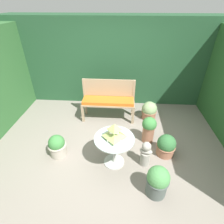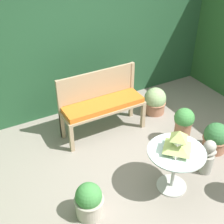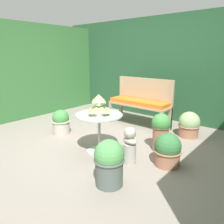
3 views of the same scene
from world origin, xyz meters
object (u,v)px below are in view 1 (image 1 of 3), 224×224
at_px(patio_table, 114,143).
at_px(potted_plant_bench_right, 149,128).
at_px(potted_plant_hedge_corner, 149,111).
at_px(garden_bust, 146,154).
at_px(potted_plant_table_far, 166,146).
at_px(potted_plant_path_edge, 57,146).
at_px(pagoda_birdhouse, 114,132).
at_px(garden_bench, 108,102).
at_px(potted_plant_table_near, 158,181).

height_order(patio_table, potted_plant_bench_right, patio_table).
relative_size(potted_plant_hedge_corner, potted_plant_bench_right, 0.78).
height_order(garden_bust, potted_plant_table_far, garden_bust).
height_order(garden_bust, potted_plant_hedge_corner, garden_bust).
relative_size(patio_table, potted_plant_hedge_corner, 1.52).
distance_m(potted_plant_table_far, potted_plant_path_edge, 2.19).
bearing_deg(potted_plant_bench_right, pagoda_birdhouse, -136.21).
height_order(garden_bench, potted_plant_table_near, garden_bench).
distance_m(patio_table, potted_plant_hedge_corner, 1.81).
xyz_separation_m(pagoda_birdhouse, potted_plant_table_far, (1.03, 0.30, -0.53)).
bearing_deg(potted_plant_bench_right, potted_plant_path_edge, -163.45).
xyz_separation_m(garden_bust, potted_plant_bench_right, (0.12, 0.68, 0.08)).
relative_size(garden_bust, potted_plant_hedge_corner, 1.13).
distance_m(pagoda_birdhouse, potted_plant_table_near, 1.04).
xyz_separation_m(patio_table, potted_plant_hedge_corner, (0.83, 1.59, -0.26)).
height_order(garden_bench, patio_table, patio_table).
bearing_deg(potted_plant_bench_right, potted_plant_hedge_corner, 82.55).
xyz_separation_m(potted_plant_table_far, potted_plant_path_edge, (-2.19, -0.17, 0.01)).
distance_m(patio_table, pagoda_birdhouse, 0.26).
distance_m(potted_plant_table_near, potted_plant_bench_right, 1.28).
relative_size(patio_table, potted_plant_bench_right, 1.19).
distance_m(pagoda_birdhouse, potted_plant_bench_right, 1.07).
distance_m(patio_table, potted_plant_table_far, 1.11).
bearing_deg(pagoda_birdhouse, potted_plant_bench_right, 43.79).
relative_size(potted_plant_table_far, potted_plant_hedge_corner, 0.98).
xyz_separation_m(garden_bust, potted_plant_table_near, (0.13, -0.60, 0.03)).
height_order(patio_table, potted_plant_hedge_corner, patio_table).
height_order(potted_plant_path_edge, potted_plant_bench_right, potted_plant_bench_right).
relative_size(pagoda_birdhouse, potted_plant_table_far, 0.70).
height_order(patio_table, pagoda_birdhouse, pagoda_birdhouse).
bearing_deg(potted_plant_table_far, garden_bench, 136.49).
distance_m(garden_bust, potted_plant_path_edge, 1.75).
distance_m(pagoda_birdhouse, potted_plant_hedge_corner, 1.87).
height_order(garden_bench, potted_plant_path_edge, garden_bench).
xyz_separation_m(potted_plant_path_edge, potted_plant_bench_right, (1.87, 0.56, 0.11)).
xyz_separation_m(potted_plant_hedge_corner, potted_plant_bench_right, (-0.12, -0.91, 0.12)).
height_order(garden_bench, potted_plant_hedge_corner, garden_bench).
bearing_deg(potted_plant_table_near, garden_bench, 114.71).
xyz_separation_m(patio_table, garden_bust, (0.59, 0.00, -0.23)).
xyz_separation_m(patio_table, potted_plant_table_near, (0.72, -0.59, -0.20)).
distance_m(garden_bench, potted_plant_hedge_corner, 1.11).
distance_m(potted_plant_table_near, potted_plant_hedge_corner, 2.19).
bearing_deg(garden_bust, potted_plant_hedge_corner, 97.17).
bearing_deg(pagoda_birdhouse, potted_plant_path_edge, 173.68).
height_order(pagoda_birdhouse, potted_plant_table_near, pagoda_birdhouse).
relative_size(potted_plant_table_far, potted_plant_bench_right, 0.77).
xyz_separation_m(potted_plant_table_near, potted_plant_bench_right, (-0.01, 1.28, 0.05)).
bearing_deg(patio_table, garden_bench, 99.25).
relative_size(pagoda_birdhouse, potted_plant_bench_right, 0.53).
relative_size(patio_table, garden_bust, 1.35).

